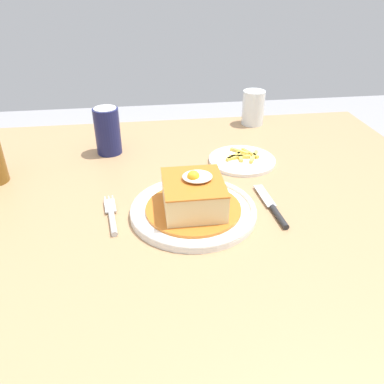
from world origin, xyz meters
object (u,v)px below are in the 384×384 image
(soda_can, at_px, (108,131))
(side_plate_fries, at_px, (242,160))
(main_plate, at_px, (193,210))
(knife, at_px, (275,210))
(drinking_glass, at_px, (253,110))
(fork, at_px, (112,217))

(soda_can, distance_m, side_plate_fries, 0.36)
(soda_can, relative_size, side_plate_fries, 0.73)
(main_plate, xyz_separation_m, side_plate_fries, (0.16, 0.22, -0.00))
(soda_can, bearing_deg, knife, -44.42)
(knife, distance_m, side_plate_fries, 0.24)
(main_plate, xyz_separation_m, knife, (0.17, -0.02, -0.00))
(knife, height_order, side_plate_fries, side_plate_fries)
(drinking_glass, bearing_deg, fork, -131.15)
(main_plate, height_order, soda_can, soda_can)
(knife, xyz_separation_m, drinking_glass, (0.09, 0.50, 0.04))
(fork, height_order, soda_can, soda_can)
(knife, bearing_deg, main_plate, 173.49)
(soda_can, bearing_deg, fork, -86.72)
(fork, height_order, side_plate_fries, side_plate_fries)
(fork, relative_size, knife, 0.86)
(soda_can, relative_size, drinking_glass, 1.18)
(main_plate, bearing_deg, knife, -6.51)
(knife, bearing_deg, drinking_glass, 79.94)
(knife, distance_m, soda_can, 0.49)
(main_plate, distance_m, drinking_glass, 0.54)
(main_plate, bearing_deg, drinking_glass, 62.04)
(fork, bearing_deg, side_plate_fries, 34.31)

